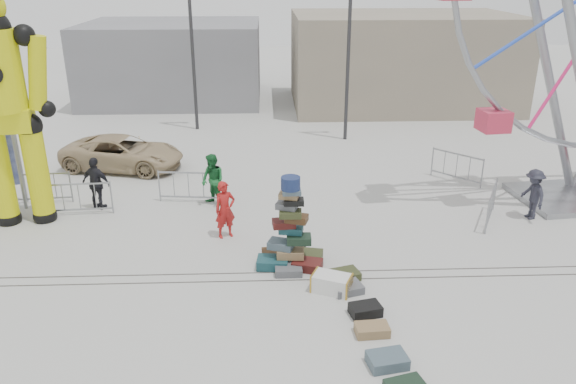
{
  "coord_description": "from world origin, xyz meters",
  "views": [
    {
      "loc": [
        -0.6,
        -11.77,
        7.45
      ],
      "look_at": [
        -0.05,
        2.46,
        1.68
      ],
      "focal_mm": 35.0,
      "sensor_mm": 36.0,
      "label": 1
    }
  ],
  "objects_px": {
    "barricade_dummy_a": "(40,188)",
    "barricade_wheel_back": "(456,167)",
    "pedestrian_green": "(213,180)",
    "lamp_post_right": "(351,39)",
    "barricade_wheel_front": "(491,205)",
    "barricade_dummy_b": "(79,199)",
    "suitcase_tower": "(290,241)",
    "pedestrian_grey": "(533,194)",
    "lamp_post_left": "(194,35)",
    "parked_suv": "(123,153)",
    "pedestrian_red": "(225,210)",
    "steamer_trunk": "(332,283)",
    "crash_test_dummy": "(6,104)",
    "barricade_dummy_c": "(189,187)",
    "pedestrian_black": "(97,184)"
  },
  "relations": [
    {
      "from": "pedestrian_red",
      "to": "pedestrian_grey",
      "type": "relative_size",
      "value": 1.06
    },
    {
      "from": "barricade_dummy_c",
      "to": "pedestrian_grey",
      "type": "height_order",
      "value": "pedestrian_grey"
    },
    {
      "from": "crash_test_dummy",
      "to": "pedestrian_red",
      "type": "height_order",
      "value": "crash_test_dummy"
    },
    {
      "from": "steamer_trunk",
      "to": "barricade_dummy_c",
      "type": "xyz_separation_m",
      "value": [
        -4.18,
        5.77,
        0.33
      ]
    },
    {
      "from": "suitcase_tower",
      "to": "barricade_dummy_b",
      "type": "xyz_separation_m",
      "value": [
        -6.57,
        3.5,
        -0.15
      ]
    },
    {
      "from": "barricade_dummy_b",
      "to": "pedestrian_black",
      "type": "height_order",
      "value": "pedestrian_black"
    },
    {
      "from": "lamp_post_right",
      "to": "steamer_trunk",
      "type": "bearing_deg",
      "value": -99.5
    },
    {
      "from": "barricade_dummy_b",
      "to": "barricade_wheel_front",
      "type": "bearing_deg",
      "value": -8.56
    },
    {
      "from": "barricade_wheel_back",
      "to": "pedestrian_green",
      "type": "relative_size",
      "value": 1.13
    },
    {
      "from": "parked_suv",
      "to": "barricade_wheel_front",
      "type": "bearing_deg",
      "value": -101.34
    },
    {
      "from": "barricade_wheel_back",
      "to": "parked_suv",
      "type": "height_order",
      "value": "parked_suv"
    },
    {
      "from": "barricade_wheel_front",
      "to": "barricade_wheel_back",
      "type": "bearing_deg",
      "value": 26.65
    },
    {
      "from": "pedestrian_black",
      "to": "pedestrian_grey",
      "type": "bearing_deg",
      "value": -164.93
    },
    {
      "from": "barricade_dummy_b",
      "to": "pedestrian_grey",
      "type": "distance_m",
      "value": 14.3
    },
    {
      "from": "barricade_dummy_b",
      "to": "parked_suv",
      "type": "relative_size",
      "value": 0.43
    },
    {
      "from": "lamp_post_left",
      "to": "pedestrian_green",
      "type": "xyz_separation_m",
      "value": [
        1.51,
        -9.48,
        -3.6
      ]
    },
    {
      "from": "lamp_post_left",
      "to": "barricade_wheel_front",
      "type": "relative_size",
      "value": 4.0
    },
    {
      "from": "lamp_post_left",
      "to": "barricade_wheel_back",
      "type": "xyz_separation_m",
      "value": [
        10.26,
        -7.57,
        -3.93
      ]
    },
    {
      "from": "pedestrian_grey",
      "to": "barricade_dummy_a",
      "type": "bearing_deg",
      "value": -103.65
    },
    {
      "from": "pedestrian_red",
      "to": "parked_suv",
      "type": "distance_m",
      "value": 7.56
    },
    {
      "from": "crash_test_dummy",
      "to": "pedestrian_grey",
      "type": "bearing_deg",
      "value": -9.62
    },
    {
      "from": "barricade_wheel_back",
      "to": "pedestrian_green",
      "type": "xyz_separation_m",
      "value": [
        -8.76,
        -1.91,
        0.33
      ]
    },
    {
      "from": "pedestrian_grey",
      "to": "lamp_post_left",
      "type": "bearing_deg",
      "value": -140.45
    },
    {
      "from": "pedestrian_green",
      "to": "parked_suv",
      "type": "xyz_separation_m",
      "value": [
        -3.84,
        3.8,
        -0.24
      ]
    },
    {
      "from": "barricade_dummy_a",
      "to": "barricade_wheel_back",
      "type": "height_order",
      "value": "same"
    },
    {
      "from": "pedestrian_green",
      "to": "lamp_post_right",
      "type": "bearing_deg",
      "value": 102.55
    },
    {
      "from": "lamp_post_right",
      "to": "pedestrian_black",
      "type": "xyz_separation_m",
      "value": [
        -9.24,
        -7.62,
        -3.6
      ]
    },
    {
      "from": "barricade_dummy_c",
      "to": "steamer_trunk",
      "type": "bearing_deg",
      "value": -47.73
    },
    {
      "from": "lamp_post_right",
      "to": "suitcase_tower",
      "type": "distance_m",
      "value": 12.57
    },
    {
      "from": "pedestrian_green",
      "to": "barricade_wheel_front",
      "type": "bearing_deg",
      "value": 38.35
    },
    {
      "from": "pedestrian_green",
      "to": "pedestrian_grey",
      "type": "relative_size",
      "value": 1.09
    },
    {
      "from": "steamer_trunk",
      "to": "pedestrian_green",
      "type": "distance_m",
      "value": 6.43
    },
    {
      "from": "barricade_wheel_front",
      "to": "pedestrian_grey",
      "type": "xyz_separation_m",
      "value": [
        1.36,
        0.19,
        0.26
      ]
    },
    {
      "from": "lamp_post_right",
      "to": "barricade_wheel_front",
      "type": "bearing_deg",
      "value": -70.48
    },
    {
      "from": "crash_test_dummy",
      "to": "lamp_post_left",
      "type": "bearing_deg",
      "value": 59.91
    },
    {
      "from": "pedestrian_green",
      "to": "pedestrian_grey",
      "type": "distance_m",
      "value": 10.18
    },
    {
      "from": "barricade_dummy_b",
      "to": "pedestrian_grey",
      "type": "xyz_separation_m",
      "value": [
        14.28,
        -0.82,
        0.26
      ]
    },
    {
      "from": "crash_test_dummy",
      "to": "parked_suv",
      "type": "bearing_deg",
      "value": 60.52
    },
    {
      "from": "barricade_dummy_b",
      "to": "barricade_wheel_back",
      "type": "relative_size",
      "value": 1.0
    },
    {
      "from": "barricade_dummy_a",
      "to": "barricade_dummy_c",
      "type": "distance_m",
      "value": 4.94
    },
    {
      "from": "parked_suv",
      "to": "pedestrian_red",
      "type": "bearing_deg",
      "value": -132.48
    },
    {
      "from": "lamp_post_right",
      "to": "barricade_wheel_back",
      "type": "bearing_deg",
      "value": -59.65
    },
    {
      "from": "barricade_dummy_c",
      "to": "pedestrian_red",
      "type": "xyz_separation_m",
      "value": [
        1.41,
        -2.66,
        0.31
      ]
    },
    {
      "from": "barricade_dummy_a",
      "to": "steamer_trunk",
      "type": "bearing_deg",
      "value": -37.77
    },
    {
      "from": "lamp_post_left",
      "to": "barricade_dummy_a",
      "type": "xyz_separation_m",
      "value": [
        -4.29,
        -9.1,
        -3.93
      ]
    },
    {
      "from": "pedestrian_green",
      "to": "parked_suv",
      "type": "distance_m",
      "value": 5.41
    },
    {
      "from": "parked_suv",
      "to": "crash_test_dummy",
      "type": "bearing_deg",
      "value": 170.77
    },
    {
      "from": "barricade_dummy_c",
      "to": "pedestrian_red",
      "type": "relative_size",
      "value": 1.16
    },
    {
      "from": "lamp_post_right",
      "to": "parked_suv",
      "type": "relative_size",
      "value": 1.72
    },
    {
      "from": "crash_test_dummy",
      "to": "barricade_dummy_c",
      "type": "height_order",
      "value": "crash_test_dummy"
    }
  ]
}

